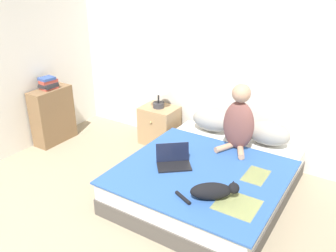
% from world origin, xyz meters
% --- Properties ---
extents(wall_back, '(5.05, 0.05, 2.55)m').
position_xyz_m(wall_back, '(0.00, 3.50, 1.27)').
color(wall_back, silver).
rests_on(wall_back, ground_plane).
extents(bed, '(1.66, 1.94, 0.38)m').
position_xyz_m(bed, '(0.60, 2.46, 0.19)').
color(bed, '#4C4742').
rests_on(bed, ground_plane).
extents(pillow_near, '(0.53, 0.30, 0.28)m').
position_xyz_m(pillow_near, '(0.23, 3.26, 0.52)').
color(pillow_near, gray).
rests_on(pillow_near, bed).
extents(pillow_far, '(0.53, 0.30, 0.28)m').
position_xyz_m(pillow_far, '(0.96, 3.26, 0.52)').
color(pillow_far, gray).
rests_on(pillow_far, bed).
extents(person_sitting, '(0.37, 0.36, 0.78)m').
position_xyz_m(person_sitting, '(0.70, 2.96, 0.72)').
color(person_sitting, brown).
rests_on(person_sitting, bed).
extents(cat_tabby, '(0.53, 0.38, 0.17)m').
position_xyz_m(cat_tabby, '(0.90, 1.92, 0.46)').
color(cat_tabby, black).
rests_on(cat_tabby, bed).
extents(laptop_open, '(0.43, 0.42, 0.22)m').
position_xyz_m(laptop_open, '(0.29, 2.23, 0.43)').
color(laptop_open, black).
rests_on(laptop_open, bed).
extents(nightstand, '(0.49, 0.42, 0.54)m').
position_xyz_m(nightstand, '(-0.56, 3.23, 0.27)').
color(nightstand, tan).
rests_on(nightstand, ground_plane).
extents(table_lamp, '(0.29, 0.29, 0.42)m').
position_xyz_m(table_lamp, '(-0.57, 3.22, 0.84)').
color(table_lamp, '#38383D').
rests_on(table_lamp, nightstand).
extents(bookshelf, '(0.25, 0.60, 0.79)m').
position_xyz_m(bookshelf, '(-1.87, 2.46, 0.40)').
color(bookshelf, brown).
rests_on(bookshelf, ground_plane).
extents(book_stack_top, '(0.20, 0.24, 0.17)m').
position_xyz_m(book_stack_top, '(-1.87, 2.46, 0.87)').
color(book_stack_top, '#B24238').
rests_on(book_stack_top, bookshelf).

